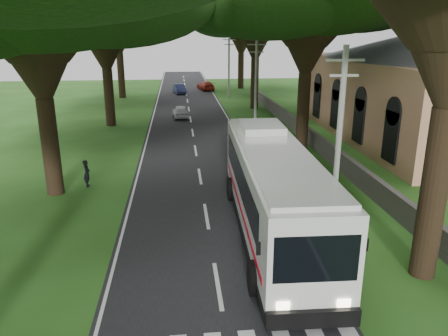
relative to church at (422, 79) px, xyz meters
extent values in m
plane|color=#264F16|center=(-17.86, -21.55, -4.91)|extent=(140.00, 140.00, 0.00)
cube|color=black|center=(-17.86, 3.45, -4.90)|extent=(8.00, 120.00, 0.04)
cube|color=#383533|center=(-8.86, 2.45, -4.31)|extent=(0.35, 50.00, 1.20)
cube|color=tan|center=(0.14, 0.45, -1.71)|extent=(12.00, 22.00, 6.40)
pyramid|color=#595960|center=(0.14, 0.45, 3.69)|extent=(14.00, 24.00, 2.20)
cylinder|color=gray|center=(-12.36, -15.55, -0.91)|extent=(0.24, 0.24, 8.00)
cube|color=gray|center=(-12.36, -15.55, 2.49)|extent=(1.60, 0.10, 0.10)
cube|color=gray|center=(-12.36, -15.55, 1.89)|extent=(1.20, 0.10, 0.10)
cylinder|color=gray|center=(-12.36, 4.45, -0.91)|extent=(0.24, 0.24, 8.00)
cube|color=gray|center=(-12.36, 4.45, 2.49)|extent=(1.60, 0.10, 0.10)
cube|color=gray|center=(-12.36, 4.45, 1.89)|extent=(1.20, 0.10, 0.10)
cylinder|color=gray|center=(-12.36, 24.45, -0.91)|extent=(0.24, 0.24, 8.00)
cube|color=gray|center=(-12.36, 24.45, 2.49)|extent=(1.60, 0.10, 0.10)
cube|color=gray|center=(-12.36, 24.45, 1.89)|extent=(1.20, 0.10, 0.10)
cylinder|color=black|center=(-25.86, -9.55, -2.32)|extent=(0.90, 0.90, 5.19)
cone|color=black|center=(-25.86, -9.55, 2.18)|extent=(3.20, 3.20, 3.80)
cylinder|color=black|center=(-25.36, 8.45, -2.32)|extent=(0.90, 0.90, 5.18)
cone|color=black|center=(-25.36, 8.45, 2.17)|extent=(3.20, 3.20, 3.80)
ellipsoid|color=black|center=(-25.36, 8.45, 5.60)|extent=(13.88, 13.88, 5.83)
cylinder|color=black|center=(-26.36, 26.45, -2.02)|extent=(0.90, 0.90, 5.77)
cone|color=black|center=(-26.36, 26.45, 2.76)|extent=(3.20, 3.20, 3.80)
ellipsoid|color=black|center=(-26.36, 26.45, 6.92)|extent=(13.25, 13.25, 5.56)
cylinder|color=black|center=(-10.36, -19.55, -1.84)|extent=(0.90, 0.90, 6.13)
cylinder|color=black|center=(-9.86, -1.55, -2.11)|extent=(0.90, 0.90, 5.61)
cone|color=black|center=(-9.86, -1.55, 2.60)|extent=(3.20, 3.20, 3.80)
cylinder|color=black|center=(-10.36, 16.45, -2.12)|extent=(0.90, 0.90, 5.58)
cone|color=black|center=(-10.36, 16.45, 2.57)|extent=(3.20, 3.20, 3.80)
ellipsoid|color=black|center=(-10.36, 16.45, 6.49)|extent=(15.39, 15.39, 6.47)
cylinder|color=black|center=(-9.36, 34.45, -2.27)|extent=(0.90, 0.90, 5.27)
cone|color=black|center=(-9.36, 34.45, 2.27)|extent=(3.20, 3.20, 3.80)
ellipsoid|color=black|center=(-9.36, 34.45, 5.81)|extent=(13.84, 13.84, 5.81)
cube|color=silver|center=(-15.16, -15.77, -2.78)|extent=(3.18, 13.33, 3.26)
cube|color=black|center=(-15.15, -15.44, -2.31)|extent=(3.16, 10.90, 1.21)
cube|color=black|center=(-15.16, -15.77, -4.36)|extent=(3.22, 13.37, 0.39)
cube|color=#A90B1D|center=(-15.16, -15.77, -3.53)|extent=(3.18, 12.01, 0.20)
cube|color=silver|center=(-15.16, -15.77, -1.09)|extent=(2.93, 12.66, 0.20)
cylinder|color=black|center=(-16.68, -20.14, -4.30)|extent=(0.42, 1.23, 1.21)
cylinder|color=black|center=(-13.92, -20.23, -4.30)|extent=(0.42, 1.23, 1.21)
cylinder|color=black|center=(-16.41, -11.53, -4.30)|extent=(0.42, 1.23, 1.21)
cylinder|color=black|center=(-13.65, -11.62, -4.30)|extent=(0.42, 1.23, 1.21)
imported|color=silver|center=(-18.83, 11.43, -4.25)|extent=(1.81, 3.83, 1.27)
imported|color=navy|center=(-18.79, 29.46, -4.23)|extent=(2.00, 4.09, 1.29)
imported|color=maroon|center=(-14.86, 32.72, -4.22)|extent=(2.71, 4.79, 1.31)
imported|color=black|center=(-24.33, -8.60, -4.13)|extent=(0.43, 0.61, 1.57)
camera|label=1|loc=(-19.05, -32.80, 3.62)|focal=35.00mm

